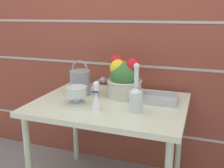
{
  "coord_description": "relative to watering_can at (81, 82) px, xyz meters",
  "views": [
    {
      "loc": [
        0.6,
        -1.65,
        1.34
      ],
      "look_at": [
        0.0,
        0.04,
        0.86
      ],
      "focal_mm": 42.0,
      "sensor_mm": 36.0,
      "label": 1
    }
  ],
  "objects": [
    {
      "name": "brick_wall",
      "position": [
        0.27,
        0.39,
        0.26
      ],
      "size": [
        3.6,
        0.08,
        2.2
      ],
      "color": "brown",
      "rests_on": "ground_plane"
    },
    {
      "name": "patio_table",
      "position": [
        0.27,
        -0.1,
        -0.17
      ],
      "size": [
        1.06,
        0.81,
        0.74
      ],
      "color": "beige",
      "rests_on": "ground_plane"
    },
    {
      "name": "watering_can",
      "position": [
        0.0,
        0.0,
        0.0
      ],
      "size": [
        0.3,
        0.15,
        0.27
      ],
      "color": "gray",
      "rests_on": "patio_table"
    },
    {
      "name": "crystal_pedestal_bowl",
      "position": [
        0.07,
        -0.21,
        -0.02
      ],
      "size": [
        0.15,
        0.15,
        0.12
      ],
      "color": "silver",
      "rests_on": "patio_table"
    },
    {
      "name": "flower_planter",
      "position": [
        0.33,
        0.05,
        0.04
      ],
      "size": [
        0.26,
        0.26,
        0.3
      ],
      "color": "beige",
      "rests_on": "patio_table"
    },
    {
      "name": "glass_decanter",
      "position": [
        0.49,
        -0.22,
        0.0
      ],
      "size": [
        0.09,
        0.09,
        0.31
      ],
      "color": "silver",
      "rests_on": "patio_table"
    },
    {
      "name": "figurine_vase",
      "position": [
        0.24,
        -0.27,
        -0.02
      ],
      "size": [
        0.07,
        0.07,
        0.19
      ],
      "color": "white",
      "rests_on": "patio_table"
    },
    {
      "name": "wire_tray",
      "position": [
        0.56,
        0.03,
        -0.09
      ],
      "size": [
        0.32,
        0.21,
        0.04
      ],
      "color": "#B7B7BC",
      "rests_on": "patio_table"
    }
  ]
}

